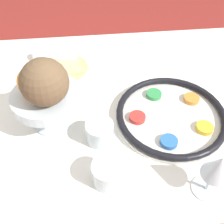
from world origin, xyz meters
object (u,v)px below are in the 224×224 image
(coconut, at_px, (44,82))
(seder_plate, at_px, (171,115))
(cup_near, at_px, (107,173))
(orange_fruit, at_px, (32,82))
(cup_mid, at_px, (100,132))
(bread_plate, at_px, (66,67))
(napkin_roll, at_px, (55,56))
(wine_glass, at_px, (217,168))
(fruit_stand, at_px, (47,100))

(coconut, bearing_deg, seder_plate, -178.52)
(seder_plate, height_order, cup_near, cup_near)
(cup_near, bearing_deg, seder_plate, -138.68)
(orange_fruit, xyz_separation_m, cup_mid, (-0.16, 0.08, -0.13))
(bread_plate, relative_size, napkin_roll, 1.00)
(wine_glass, bearing_deg, coconut, -31.34)
(fruit_stand, distance_m, cup_mid, 0.17)
(orange_fruit, relative_size, napkin_roll, 0.47)
(seder_plate, relative_size, coconut, 2.73)
(napkin_roll, bearing_deg, seder_plate, 136.62)
(coconut, height_order, cup_near, coconut)
(fruit_stand, relative_size, cup_mid, 2.42)
(wine_glass, xyz_separation_m, cup_mid, (0.24, -0.18, -0.07))
(wine_glass, height_order, fruit_stand, wine_glass)
(seder_plate, xyz_separation_m, napkin_roll, (0.35, -0.34, 0.01))
(cup_mid, bearing_deg, cup_near, 94.06)
(napkin_roll, xyz_separation_m, cup_mid, (-0.14, 0.39, 0.01))
(cup_near, bearing_deg, coconut, -52.33)
(wine_glass, xyz_separation_m, cup_near, (0.24, -0.05, -0.07))
(seder_plate, bearing_deg, wine_glass, 96.75)
(wine_glass, bearing_deg, napkin_roll, -56.10)
(napkin_roll, height_order, cup_mid, cup_mid)
(seder_plate, bearing_deg, cup_near, 41.32)
(wine_glass, bearing_deg, bread_plate, -56.05)
(fruit_stand, distance_m, orange_fruit, 0.07)
(orange_fruit, distance_m, napkin_roll, 0.34)
(seder_plate, relative_size, orange_fruit, 4.27)
(wine_glass, relative_size, cup_mid, 1.77)
(seder_plate, height_order, orange_fruit, orange_fruit)
(napkin_roll, bearing_deg, orange_fruit, 85.69)
(seder_plate, distance_m, fruit_stand, 0.36)
(seder_plate, height_order, cup_mid, cup_mid)
(seder_plate, relative_size, fruit_stand, 1.75)
(coconut, bearing_deg, orange_fruit, -40.89)
(seder_plate, distance_m, orange_fruit, 0.41)
(bread_plate, height_order, cup_mid, cup_mid)
(orange_fruit, relative_size, cup_near, 0.99)
(seder_plate, distance_m, wine_glass, 0.25)
(cup_mid, bearing_deg, coconut, -20.12)
(orange_fruit, distance_m, coconut, 0.05)
(seder_plate, bearing_deg, coconut, 1.48)
(orange_fruit, xyz_separation_m, bread_plate, (-0.06, -0.26, -0.15))
(wine_glass, height_order, orange_fruit, orange_fruit)
(seder_plate, bearing_deg, fruit_stand, -2.82)
(seder_plate, height_order, coconut, coconut)
(seder_plate, distance_m, cup_mid, 0.22)
(napkin_roll, height_order, cup_near, cup_near)
(napkin_roll, bearing_deg, bread_plate, 123.45)
(coconut, relative_size, napkin_roll, 0.73)
(cup_near, bearing_deg, wine_glass, 167.71)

